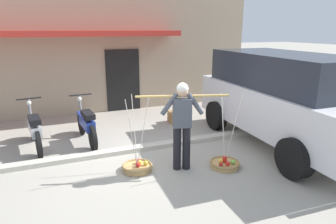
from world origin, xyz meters
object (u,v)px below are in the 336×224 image
at_px(fruit_basket_right_side, 138,166).
at_px(motorcycle_nearest_shop, 35,130).
at_px(fruit_basket_left_side, 225,163).
at_px(parked_truck, 284,96).
at_px(fruit_vendor, 182,121).
at_px(wooden_crate, 177,117).
at_px(motorcycle_second_in_row, 86,124).

xyz_separation_m(fruit_basket_right_side, motorcycle_nearest_shop, (-1.83, 1.89, 0.38)).
xyz_separation_m(fruit_basket_left_side, parked_truck, (1.93, 0.64, 1.05)).
relative_size(fruit_basket_left_side, parked_truck, 0.30).
distance_m(fruit_vendor, motorcycle_nearest_shop, 3.45).
height_order(motorcycle_nearest_shop, wooden_crate, motorcycle_nearest_shop).
bearing_deg(fruit_basket_left_side, fruit_vendor, 162.45).
distance_m(motorcycle_nearest_shop, motorcycle_second_in_row, 1.13).
bearing_deg(motorcycle_second_in_row, fruit_basket_left_side, -45.52).
bearing_deg(parked_truck, wooden_crate, 124.11).
bearing_deg(fruit_basket_right_side, wooden_crate, 52.92).
xyz_separation_m(fruit_vendor, wooden_crate, (1.11, 2.80, -0.82)).
bearing_deg(fruit_basket_left_side, motorcycle_second_in_row, 134.48).
xyz_separation_m(motorcycle_second_in_row, wooden_crate, (2.63, 0.68, -0.29)).
bearing_deg(wooden_crate, motorcycle_second_in_row, -165.39).
bearing_deg(motorcycle_second_in_row, fruit_basket_right_side, -69.37).
xyz_separation_m(motorcycle_nearest_shop, wooden_crate, (3.75, 0.65, -0.29)).
bearing_deg(fruit_vendor, parked_truck, 7.88).
bearing_deg(fruit_vendor, fruit_basket_right_side, 162.64).
distance_m(motorcycle_nearest_shop, wooden_crate, 3.82).
distance_m(fruit_basket_left_side, parked_truck, 2.29).
bearing_deg(fruit_basket_left_side, motorcycle_nearest_shop, 145.20).
relative_size(fruit_basket_left_side, motorcycle_nearest_shop, 0.80).
relative_size(fruit_vendor, motorcycle_nearest_shop, 0.93).
bearing_deg(motorcycle_nearest_shop, fruit_vendor, -39.08).
xyz_separation_m(fruit_basket_left_side, motorcycle_nearest_shop, (-3.46, 2.41, 0.37)).
bearing_deg(fruit_basket_right_side, fruit_vendor, -17.36).
xyz_separation_m(fruit_basket_left_side, wooden_crate, (0.29, 3.06, 0.08)).
bearing_deg(parked_truck, motorcycle_nearest_shop, 161.86).
height_order(fruit_basket_left_side, motorcycle_second_in_row, fruit_basket_left_side).
xyz_separation_m(fruit_basket_left_side, motorcycle_second_in_row, (-2.33, 2.37, 0.37)).
relative_size(fruit_basket_left_side, motorcycle_second_in_row, 0.80).
bearing_deg(fruit_basket_left_side, parked_truck, 18.31).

